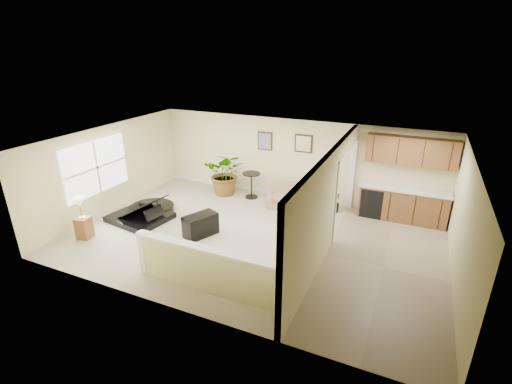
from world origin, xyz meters
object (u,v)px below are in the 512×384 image
at_px(accent_table, 251,182).
at_px(lamp_stand, 83,221).
at_px(piano, 140,198).
at_px(piano_bench, 201,225).
at_px(palm_plant, 226,174).
at_px(small_plant, 334,203).
at_px(loveseat, 291,195).

height_order(accent_table, lamp_stand, lamp_stand).
bearing_deg(piano, accent_table, 58.13).
relative_size(piano_bench, accent_table, 1.05).
relative_size(piano, palm_plant, 1.30).
bearing_deg(palm_plant, small_plant, 1.59).
distance_m(piano, small_plant, 5.52).
relative_size(piano, piano_bench, 2.31).
distance_m(accent_table, small_plant, 2.65).
bearing_deg(palm_plant, loveseat, 0.49).
xyz_separation_m(piano, loveseat, (3.55, 2.55, -0.29)).
height_order(piano_bench, palm_plant, palm_plant).
bearing_deg(piano_bench, lamp_stand, -153.55).
distance_m(piano_bench, lamp_stand, 2.93).
distance_m(loveseat, lamp_stand, 5.77).
bearing_deg(piano, small_plant, 36.93).
height_order(piano, small_plant, piano).
height_order(piano, lamp_stand, piano).
relative_size(accent_table, palm_plant, 0.54).
xyz_separation_m(accent_table, lamp_stand, (-2.75, -4.12, -0.06)).
xyz_separation_m(palm_plant, small_plant, (3.50, 0.10, -0.45)).
height_order(accent_table, small_plant, accent_table).
bearing_deg(lamp_stand, piano, 70.38).
xyz_separation_m(piano, palm_plant, (1.34, 2.53, 0.10)).
distance_m(piano_bench, accent_table, 2.83).
relative_size(accent_table, lamp_stand, 0.75).
relative_size(piano_bench, small_plant, 1.44).
bearing_deg(piano, loveseat, 44.13).
bearing_deg(piano_bench, piano, 173.98).
xyz_separation_m(accent_table, palm_plant, (-0.87, -0.07, 0.18)).
relative_size(loveseat, small_plant, 2.85).
bearing_deg(loveseat, small_plant, -15.69).
relative_size(piano_bench, loveseat, 0.50).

